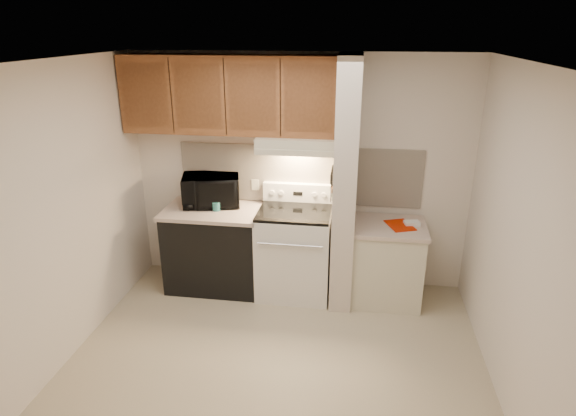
# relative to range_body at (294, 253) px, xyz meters

# --- Properties ---
(floor) EXTENTS (3.60, 3.60, 0.00)m
(floor) POSITION_rel_range_body_xyz_m (0.00, -1.16, -0.46)
(floor) COLOR tan
(floor) RESTS_ON ground
(ceiling) EXTENTS (3.60, 3.60, 0.00)m
(ceiling) POSITION_rel_range_body_xyz_m (0.00, -1.16, 2.04)
(ceiling) COLOR white
(ceiling) RESTS_ON wall_back
(wall_back) EXTENTS (3.60, 2.50, 0.02)m
(wall_back) POSITION_rel_range_body_xyz_m (0.00, 0.34, 0.79)
(wall_back) COLOR beige
(wall_back) RESTS_ON floor
(wall_left) EXTENTS (0.02, 3.00, 2.50)m
(wall_left) POSITION_rel_range_body_xyz_m (-1.80, -1.16, 0.79)
(wall_left) COLOR beige
(wall_left) RESTS_ON floor
(wall_right) EXTENTS (0.02, 3.00, 2.50)m
(wall_right) POSITION_rel_range_body_xyz_m (1.80, -1.16, 0.79)
(wall_right) COLOR beige
(wall_right) RESTS_ON floor
(backsplash) EXTENTS (2.60, 0.02, 0.63)m
(backsplash) POSITION_rel_range_body_xyz_m (0.00, 0.33, 0.78)
(backsplash) COLOR #F4E3CC
(backsplash) RESTS_ON wall_back
(range_body) EXTENTS (0.76, 0.65, 0.92)m
(range_body) POSITION_rel_range_body_xyz_m (0.00, 0.00, 0.00)
(range_body) COLOR silver
(range_body) RESTS_ON floor
(oven_window) EXTENTS (0.50, 0.01, 0.30)m
(oven_window) POSITION_rel_range_body_xyz_m (0.00, -0.32, 0.04)
(oven_window) COLOR black
(oven_window) RESTS_ON range_body
(oven_handle) EXTENTS (0.65, 0.02, 0.02)m
(oven_handle) POSITION_rel_range_body_xyz_m (0.00, -0.35, 0.26)
(oven_handle) COLOR silver
(oven_handle) RESTS_ON range_body
(cooktop) EXTENTS (0.74, 0.64, 0.03)m
(cooktop) POSITION_rel_range_body_xyz_m (0.00, 0.00, 0.48)
(cooktop) COLOR black
(cooktop) RESTS_ON range_body
(range_backguard) EXTENTS (0.76, 0.08, 0.20)m
(range_backguard) POSITION_rel_range_body_xyz_m (0.00, 0.28, 0.59)
(range_backguard) COLOR silver
(range_backguard) RESTS_ON range_body
(range_display) EXTENTS (0.10, 0.01, 0.04)m
(range_display) POSITION_rel_range_body_xyz_m (0.00, 0.24, 0.59)
(range_display) COLOR black
(range_display) RESTS_ON range_backguard
(range_knob_left_outer) EXTENTS (0.05, 0.02, 0.05)m
(range_knob_left_outer) POSITION_rel_range_body_xyz_m (-0.28, 0.24, 0.59)
(range_knob_left_outer) COLOR silver
(range_knob_left_outer) RESTS_ON range_backguard
(range_knob_left_inner) EXTENTS (0.05, 0.02, 0.05)m
(range_knob_left_inner) POSITION_rel_range_body_xyz_m (-0.18, 0.24, 0.59)
(range_knob_left_inner) COLOR silver
(range_knob_left_inner) RESTS_ON range_backguard
(range_knob_right_inner) EXTENTS (0.05, 0.02, 0.05)m
(range_knob_right_inner) POSITION_rel_range_body_xyz_m (0.18, 0.24, 0.59)
(range_knob_right_inner) COLOR silver
(range_knob_right_inner) RESTS_ON range_backguard
(range_knob_right_outer) EXTENTS (0.05, 0.02, 0.05)m
(range_knob_right_outer) POSITION_rel_range_body_xyz_m (0.28, 0.24, 0.59)
(range_knob_right_outer) COLOR silver
(range_knob_right_outer) RESTS_ON range_backguard
(dishwasher_front) EXTENTS (1.00, 0.63, 0.87)m
(dishwasher_front) POSITION_rel_range_body_xyz_m (-0.88, 0.01, -0.03)
(dishwasher_front) COLOR black
(dishwasher_front) RESTS_ON floor
(left_countertop) EXTENTS (1.04, 0.67, 0.04)m
(left_countertop) POSITION_rel_range_body_xyz_m (-0.88, 0.01, 0.43)
(left_countertop) COLOR #C0A999
(left_countertop) RESTS_ON dishwasher_front
(spoon_rest) EXTENTS (0.26, 0.16, 0.02)m
(spoon_rest) POSITION_rel_range_body_xyz_m (-0.90, 0.10, 0.46)
(spoon_rest) COLOR black
(spoon_rest) RESTS_ON left_countertop
(teal_jar) EXTENTS (0.08, 0.08, 0.09)m
(teal_jar) POSITION_rel_range_body_xyz_m (-0.83, -0.02, 0.50)
(teal_jar) COLOR #296E6E
(teal_jar) RESTS_ON left_countertop
(outlet) EXTENTS (0.08, 0.01, 0.12)m
(outlet) POSITION_rel_range_body_xyz_m (-0.48, 0.32, 0.64)
(outlet) COLOR beige
(outlet) RESTS_ON backsplash
(microwave) EXTENTS (0.68, 0.54, 0.33)m
(microwave) POSITION_rel_range_body_xyz_m (-0.93, 0.15, 0.62)
(microwave) COLOR black
(microwave) RESTS_ON left_countertop
(partition_pillar) EXTENTS (0.22, 0.70, 2.50)m
(partition_pillar) POSITION_rel_range_body_xyz_m (0.51, -0.01, 0.79)
(partition_pillar) COLOR beige
(partition_pillar) RESTS_ON floor
(pillar_trim) EXTENTS (0.01, 0.70, 0.04)m
(pillar_trim) POSITION_rel_range_body_xyz_m (0.39, -0.01, 0.84)
(pillar_trim) COLOR brown
(pillar_trim) RESTS_ON partition_pillar
(knife_strip) EXTENTS (0.02, 0.42, 0.04)m
(knife_strip) POSITION_rel_range_body_xyz_m (0.39, -0.06, 0.86)
(knife_strip) COLOR black
(knife_strip) RESTS_ON partition_pillar
(knife_blade_a) EXTENTS (0.01, 0.03, 0.16)m
(knife_blade_a) POSITION_rel_range_body_xyz_m (0.38, -0.20, 0.76)
(knife_blade_a) COLOR silver
(knife_blade_a) RESTS_ON knife_strip
(knife_handle_a) EXTENTS (0.02, 0.02, 0.10)m
(knife_handle_a) POSITION_rel_range_body_xyz_m (0.38, -0.21, 0.91)
(knife_handle_a) COLOR black
(knife_handle_a) RESTS_ON knife_strip
(knife_blade_b) EXTENTS (0.01, 0.04, 0.18)m
(knife_blade_b) POSITION_rel_range_body_xyz_m (0.38, -0.14, 0.75)
(knife_blade_b) COLOR silver
(knife_blade_b) RESTS_ON knife_strip
(knife_handle_b) EXTENTS (0.02, 0.02, 0.10)m
(knife_handle_b) POSITION_rel_range_body_xyz_m (0.38, -0.13, 0.91)
(knife_handle_b) COLOR black
(knife_handle_b) RESTS_ON knife_strip
(knife_blade_c) EXTENTS (0.01, 0.04, 0.20)m
(knife_blade_c) POSITION_rel_range_body_xyz_m (0.38, -0.05, 0.74)
(knife_blade_c) COLOR silver
(knife_blade_c) RESTS_ON knife_strip
(knife_handle_c) EXTENTS (0.02, 0.02, 0.10)m
(knife_handle_c) POSITION_rel_range_body_xyz_m (0.38, -0.04, 0.91)
(knife_handle_c) COLOR black
(knife_handle_c) RESTS_ON knife_strip
(knife_blade_d) EXTENTS (0.01, 0.04, 0.16)m
(knife_blade_d) POSITION_rel_range_body_xyz_m (0.38, 0.02, 0.76)
(knife_blade_d) COLOR silver
(knife_blade_d) RESTS_ON knife_strip
(knife_handle_d) EXTENTS (0.02, 0.02, 0.10)m
(knife_handle_d) POSITION_rel_range_body_xyz_m (0.38, 0.03, 0.91)
(knife_handle_d) COLOR black
(knife_handle_d) RESTS_ON knife_strip
(knife_blade_e) EXTENTS (0.01, 0.04, 0.18)m
(knife_blade_e) POSITION_rel_range_body_xyz_m (0.38, 0.12, 0.75)
(knife_blade_e) COLOR silver
(knife_blade_e) RESTS_ON knife_strip
(knife_handle_e) EXTENTS (0.02, 0.02, 0.10)m
(knife_handle_e) POSITION_rel_range_body_xyz_m (0.38, 0.09, 0.91)
(knife_handle_e) COLOR black
(knife_handle_e) RESTS_ON knife_strip
(oven_mitt) EXTENTS (0.03, 0.11, 0.26)m
(oven_mitt) POSITION_rel_range_body_xyz_m (0.38, 0.17, 0.71)
(oven_mitt) COLOR gray
(oven_mitt) RESTS_ON partition_pillar
(right_cab_base) EXTENTS (0.70, 0.60, 0.81)m
(right_cab_base) POSITION_rel_range_body_xyz_m (0.97, -0.01, -0.06)
(right_cab_base) COLOR beige
(right_cab_base) RESTS_ON floor
(right_countertop) EXTENTS (0.74, 0.64, 0.04)m
(right_countertop) POSITION_rel_range_body_xyz_m (0.97, -0.01, 0.37)
(right_countertop) COLOR #C0A999
(right_countertop) RESTS_ON right_cab_base
(red_folder) EXTENTS (0.32, 0.37, 0.01)m
(red_folder) POSITION_rel_range_body_xyz_m (1.07, -0.01, 0.40)
(red_folder) COLOR #B31D00
(red_folder) RESTS_ON right_countertop
(white_box) EXTENTS (0.17, 0.13, 0.04)m
(white_box) POSITION_rel_range_body_xyz_m (1.19, 0.02, 0.41)
(white_box) COLOR white
(white_box) RESTS_ON right_countertop
(range_hood) EXTENTS (0.78, 0.44, 0.15)m
(range_hood) POSITION_rel_range_body_xyz_m (0.00, 0.12, 1.17)
(range_hood) COLOR beige
(range_hood) RESTS_ON upper_cabinets
(hood_lip) EXTENTS (0.78, 0.04, 0.06)m
(hood_lip) POSITION_rel_range_body_xyz_m (0.00, -0.08, 1.12)
(hood_lip) COLOR beige
(hood_lip) RESTS_ON range_hood
(upper_cabinets) EXTENTS (2.18, 0.33, 0.77)m
(upper_cabinets) POSITION_rel_range_body_xyz_m (-0.69, 0.17, 1.62)
(upper_cabinets) COLOR brown
(upper_cabinets) RESTS_ON wall_back
(cab_door_a) EXTENTS (0.46, 0.01, 0.63)m
(cab_door_a) POSITION_rel_range_body_xyz_m (-1.51, 0.01, 1.62)
(cab_door_a) COLOR brown
(cab_door_a) RESTS_ON upper_cabinets
(cab_gap_a) EXTENTS (0.01, 0.01, 0.73)m
(cab_gap_a) POSITION_rel_range_body_xyz_m (-1.23, 0.01, 1.62)
(cab_gap_a) COLOR black
(cab_gap_a) RESTS_ON upper_cabinets
(cab_door_b) EXTENTS (0.46, 0.01, 0.63)m
(cab_door_b) POSITION_rel_range_body_xyz_m (-0.96, 0.01, 1.62)
(cab_door_b) COLOR brown
(cab_door_b) RESTS_ON upper_cabinets
(cab_gap_b) EXTENTS (0.01, 0.01, 0.73)m
(cab_gap_b) POSITION_rel_range_body_xyz_m (-0.69, 0.01, 1.62)
(cab_gap_b) COLOR black
(cab_gap_b) RESTS_ON upper_cabinets
(cab_door_c) EXTENTS (0.46, 0.01, 0.63)m
(cab_door_c) POSITION_rel_range_body_xyz_m (-0.42, 0.01, 1.62)
(cab_door_c) COLOR brown
(cab_door_c) RESTS_ON upper_cabinets
(cab_gap_c) EXTENTS (0.01, 0.01, 0.73)m
(cab_gap_c) POSITION_rel_range_body_xyz_m (-0.14, 0.01, 1.62)
(cab_gap_c) COLOR black
(cab_gap_c) RESTS_ON upper_cabinets
(cab_door_d) EXTENTS (0.46, 0.01, 0.63)m
(cab_door_d) POSITION_rel_range_body_xyz_m (0.13, 0.01, 1.62)
(cab_door_d) COLOR brown
(cab_door_d) RESTS_ON upper_cabinets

